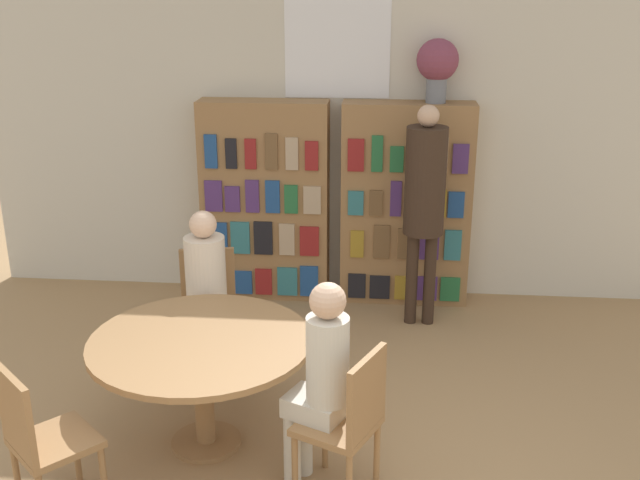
# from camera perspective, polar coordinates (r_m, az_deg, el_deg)

# --- Properties ---
(wall_back) EXTENTS (6.40, 0.07, 3.00)m
(wall_back) POSITION_cam_1_polar(r_m,az_deg,el_deg) (6.69, 1.30, 8.34)
(wall_back) COLOR beige
(wall_back) RESTS_ON ground_plane
(bookshelf_left) EXTENTS (1.13, 0.34, 1.79)m
(bookshelf_left) POSITION_cam_1_polar(r_m,az_deg,el_deg) (6.72, -4.19, 2.94)
(bookshelf_left) COLOR olive
(bookshelf_left) RESTS_ON ground_plane
(bookshelf_right) EXTENTS (1.13, 0.34, 1.79)m
(bookshelf_right) POSITION_cam_1_polar(r_m,az_deg,el_deg) (6.64, 6.55, 2.68)
(bookshelf_right) COLOR olive
(bookshelf_right) RESTS_ON ground_plane
(flower_vase) EXTENTS (0.35, 0.35, 0.53)m
(flower_vase) POSITION_cam_1_polar(r_m,az_deg,el_deg) (6.42, 8.94, 13.12)
(flower_vase) COLOR slate
(flower_vase) RESTS_ON bookshelf_right
(reading_table) EXTENTS (1.35, 1.35, 0.74)m
(reading_table) POSITION_cam_1_polar(r_m,az_deg,el_deg) (4.62, -9.03, -8.60)
(reading_table) COLOR olive
(reading_table) RESTS_ON ground_plane
(chair_near_camera) EXTENTS (0.57, 0.57, 0.91)m
(chair_near_camera) POSITION_cam_1_polar(r_m,az_deg,el_deg) (4.30, -20.58, -13.81)
(chair_near_camera) COLOR olive
(chair_near_camera) RESTS_ON ground_plane
(chair_left_side) EXTENTS (0.47, 0.47, 0.91)m
(chair_left_side) POSITION_cam_1_polar(r_m,az_deg,el_deg) (5.58, -8.50, -4.86)
(chair_left_side) COLOR olive
(chair_left_side) RESTS_ON ground_plane
(chair_far_side) EXTENTS (0.53, 0.53, 0.91)m
(chair_far_side) POSITION_cam_1_polar(r_m,az_deg,el_deg) (4.19, 2.25, -13.40)
(chair_far_side) COLOR olive
(chair_far_side) RESTS_ON ground_plane
(seated_reader_left) EXTENTS (0.34, 0.41, 1.27)m
(seated_reader_left) POSITION_cam_1_polar(r_m,az_deg,el_deg) (5.33, -8.68, -3.45)
(seated_reader_left) COLOR beige
(seated_reader_left) RESTS_ON ground_plane
(seated_reader_right) EXTENTS (0.39, 0.35, 1.28)m
(seated_reader_right) POSITION_cam_1_polar(r_m,az_deg,el_deg) (4.15, 0.01, -10.24)
(seated_reader_right) COLOR beige
(seated_reader_right) RESTS_ON ground_plane
(librarian_standing) EXTENTS (0.33, 0.60, 1.85)m
(librarian_standing) POSITION_cam_1_polar(r_m,az_deg,el_deg) (6.09, 8.00, 3.67)
(librarian_standing) COLOR #332319
(librarian_standing) RESTS_ON ground_plane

